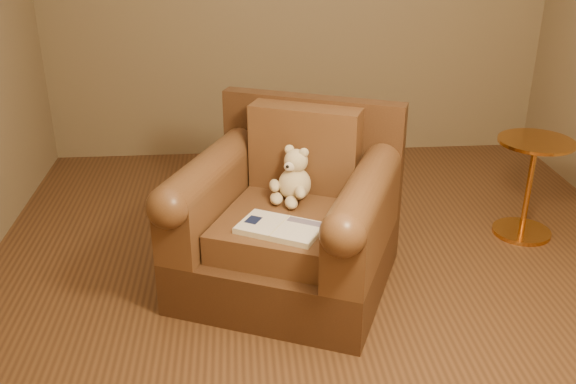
{
  "coord_description": "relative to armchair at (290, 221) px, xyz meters",
  "views": [
    {
      "loc": [
        -0.5,
        -3.13,
        1.94
      ],
      "look_at": [
        -0.25,
        -0.14,
        0.58
      ],
      "focal_mm": 40.0,
      "sensor_mm": 36.0,
      "label": 1
    }
  ],
  "objects": [
    {
      "name": "floor",
      "position": [
        0.23,
        0.04,
        -0.37
      ],
      "size": [
        4.0,
        4.0,
        0.0
      ],
      "primitive_type": "plane",
      "color": "brown",
      "rests_on": "ground"
    },
    {
      "name": "guidebook",
      "position": [
        -0.07,
        -0.28,
        0.1
      ],
      "size": [
        0.47,
        0.4,
        0.03
      ],
      "rotation": [
        0.0,
        0.0,
        -0.5
      ],
      "color": "beige",
      "rests_on": "armchair"
    },
    {
      "name": "side_table",
      "position": [
        1.53,
        0.42,
        -0.03
      ],
      "size": [
        0.45,
        0.45,
        0.64
      ],
      "color": "#D38A3A",
      "rests_on": "floor"
    },
    {
      "name": "armchair",
      "position": [
        0.0,
        0.0,
        0.0
      ],
      "size": [
        1.37,
        1.34,
        0.95
      ],
      "rotation": [
        0.0,
        0.0,
        -0.4
      ],
      "color": "#442916",
      "rests_on": "floor"
    },
    {
      "name": "teddy_bear",
      "position": [
        0.02,
        0.08,
        0.2
      ],
      "size": [
        0.23,
        0.25,
        0.31
      ],
      "rotation": [
        0.0,
        0.0,
        -0.66
      ],
      "color": "beige",
      "rests_on": "armchair"
    }
  ]
}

